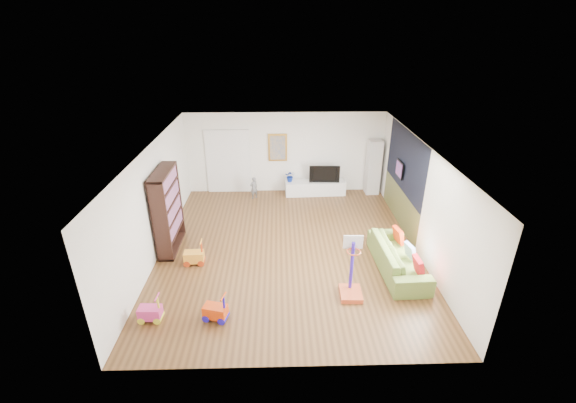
{
  "coord_description": "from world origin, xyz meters",
  "views": [
    {
      "loc": [
        -0.24,
        -8.46,
        5.34
      ],
      "look_at": [
        0.0,
        0.4,
        1.15
      ],
      "focal_mm": 24.0,
      "sensor_mm": 36.0,
      "label": 1
    }
  ],
  "objects_px": {
    "sofa": "(398,257)",
    "basketball_hoop": "(353,269)",
    "media_console": "(315,188)",
    "bookshelf": "(168,210)"
  },
  "relations": [
    {
      "from": "media_console",
      "to": "basketball_hoop",
      "type": "bearing_deg",
      "value": -89.3
    },
    {
      "from": "bookshelf",
      "to": "basketball_hoop",
      "type": "distance_m",
      "value": 4.78
    },
    {
      "from": "sofa",
      "to": "basketball_hoop",
      "type": "height_order",
      "value": "basketball_hoop"
    },
    {
      "from": "bookshelf",
      "to": "sofa",
      "type": "distance_m",
      "value": 5.71
    },
    {
      "from": "media_console",
      "to": "sofa",
      "type": "bearing_deg",
      "value": -73.04
    },
    {
      "from": "media_console",
      "to": "sofa",
      "type": "distance_m",
      "value": 4.65
    },
    {
      "from": "sofa",
      "to": "basketball_hoop",
      "type": "xyz_separation_m",
      "value": [
        -1.26,
        -0.93,
        0.35
      ]
    },
    {
      "from": "media_console",
      "to": "basketball_hoop",
      "type": "distance_m",
      "value": 5.35
    },
    {
      "from": "media_console",
      "to": "sofa",
      "type": "height_order",
      "value": "sofa"
    },
    {
      "from": "bookshelf",
      "to": "basketball_hoop",
      "type": "bearing_deg",
      "value": -26.44
    }
  ]
}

